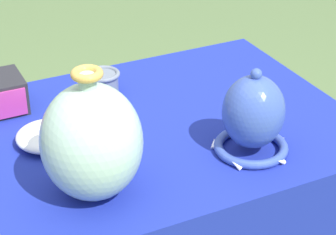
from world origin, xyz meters
TOP-DOWN VIEW (x-y plane):
  - display_table at (0.00, -0.01)m, footprint 1.23×0.76m
  - vase_tall_bulbous at (-0.13, -0.21)m, footprint 0.22×0.22m
  - vase_dome_bell at (0.27, -0.21)m, footprint 0.18×0.19m
  - cup_wide_slate at (0.06, 0.21)m, footprint 0.10×0.10m
  - bowl_shallow_porcelain at (-0.16, 0.03)m, footprint 0.15×0.15m

SIDE VIEW (x-z plane):
  - display_table at x=0.00m, z-range 0.28..0.98m
  - bowl_shallow_porcelain at x=-0.16m, z-range 0.70..0.74m
  - cup_wide_slate at x=0.06m, z-range 0.70..0.77m
  - vase_dome_bell at x=0.27m, z-range 0.68..0.90m
  - vase_tall_bulbous at x=-0.13m, z-range 0.68..0.98m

